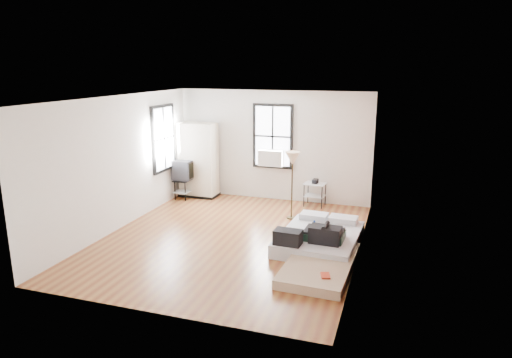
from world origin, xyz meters
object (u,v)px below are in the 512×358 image
(side_table, at_px, (315,188))
(tv_stand, at_px, (185,170))
(mattress_main, at_px, (319,237))
(wardrobe, at_px, (199,160))
(floor_lamp, at_px, (292,162))
(mattress_bare, at_px, (321,257))

(side_table, relative_size, tv_stand, 0.67)
(mattress_main, distance_m, wardrobe, 4.51)
(mattress_main, bearing_deg, tv_stand, 153.69)
(side_table, xyz_separation_m, tv_stand, (-3.38, -0.32, 0.27))
(mattress_main, xyz_separation_m, wardrobe, (-3.68, 2.47, 0.80))
(tv_stand, bearing_deg, floor_lamp, -13.42)
(mattress_main, xyz_separation_m, mattress_bare, (0.19, -0.84, -0.04))
(mattress_bare, relative_size, floor_lamp, 1.34)
(tv_stand, bearing_deg, mattress_bare, -35.30)
(side_table, bearing_deg, tv_stand, -174.59)
(floor_lamp, bearing_deg, mattress_bare, -64.42)
(side_table, height_order, floor_lamp, floor_lamp)
(floor_lamp, bearing_deg, tv_stand, 165.42)
(tv_stand, bearing_deg, wardrobe, 43.19)
(tv_stand, bearing_deg, mattress_main, -28.18)
(mattress_main, height_order, mattress_bare, mattress_main)
(mattress_bare, bearing_deg, wardrobe, 141.83)
(wardrobe, distance_m, tv_stand, 0.45)
(mattress_bare, height_order, wardrobe, wardrobe)
(mattress_bare, xyz_separation_m, side_table, (-0.77, 3.38, 0.33))
(mattress_main, distance_m, side_table, 2.62)
(mattress_main, xyz_separation_m, tv_stand, (-3.96, 2.22, 0.56))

